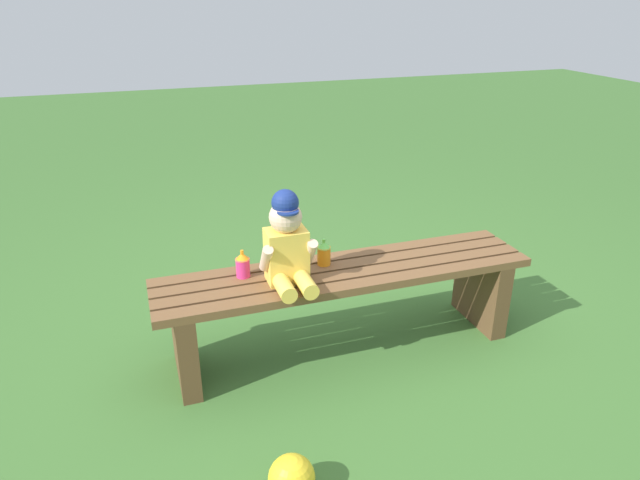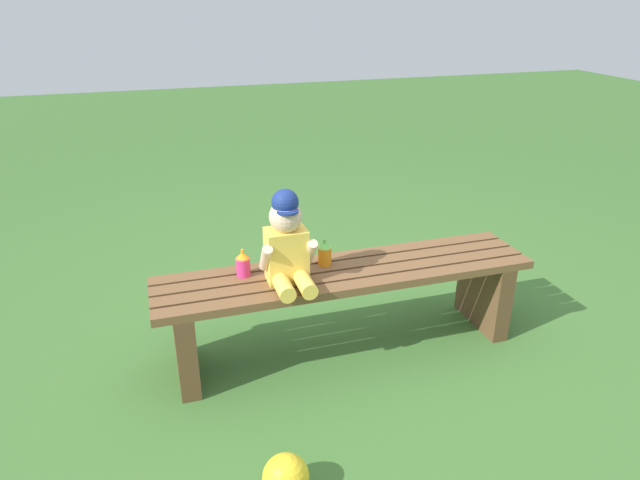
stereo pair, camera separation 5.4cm
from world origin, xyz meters
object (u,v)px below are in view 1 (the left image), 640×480
sippy_cup_left (243,264)px  toy_ball (292,478)px  child_figure (287,244)px  sippy_cup_right (324,253)px  park_bench (345,294)px

sippy_cup_left → toy_ball: (-0.03, -0.82, -0.39)m
child_figure → toy_ball: child_figure is taller
sippy_cup_right → child_figure: bearing=-151.0°
park_bench → sippy_cup_right: bearing=135.9°
child_figure → sippy_cup_left: child_figure is taller
child_figure → sippy_cup_left: bearing=147.3°
sippy_cup_left → toy_ball: 0.91m
sippy_cup_left → child_figure: bearing=-32.7°
sippy_cup_right → toy_ball: size_ratio=0.79×
toy_ball → sippy_cup_left: bearing=88.0°
park_bench → toy_ball: size_ratio=10.79×
park_bench → child_figure: bearing=-172.6°
sippy_cup_left → sippy_cup_right: size_ratio=1.00×
child_figure → sippy_cup_right: (0.20, 0.11, -0.12)m
sippy_cup_left → park_bench: bearing=-9.5°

